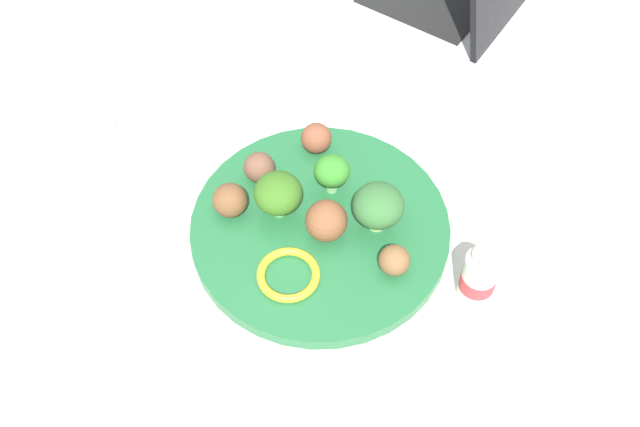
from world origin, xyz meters
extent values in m
plane|color=silver|center=(0.00, 0.00, 0.00)|extent=(4.00, 4.00, 0.00)
cylinder|color=#236638|center=(0.00, 0.00, 0.01)|extent=(0.28, 0.28, 0.02)
cylinder|color=#8CCF74|center=(0.05, 0.01, 0.02)|extent=(0.01, 0.01, 0.02)
ellipsoid|color=#37671E|center=(0.05, 0.01, 0.05)|extent=(0.05, 0.05, 0.04)
cylinder|color=#A5CC6E|center=(-0.05, -0.03, 0.02)|extent=(0.02, 0.02, 0.02)
ellipsoid|color=#336532|center=(-0.05, -0.03, 0.05)|extent=(0.05, 0.05, 0.04)
cylinder|color=#8FD081|center=(0.01, -0.05, 0.02)|extent=(0.01, 0.01, 0.02)
ellipsoid|color=#358228|center=(0.01, -0.05, 0.05)|extent=(0.04, 0.04, 0.03)
sphere|color=brown|center=(-0.09, 0.02, 0.03)|extent=(0.03, 0.03, 0.03)
sphere|color=brown|center=(-0.01, 0.01, 0.04)|extent=(0.04, 0.04, 0.04)
sphere|color=brown|center=(0.09, 0.03, 0.03)|extent=(0.04, 0.04, 0.04)
sphere|color=brown|center=(0.05, -0.09, 0.03)|extent=(0.04, 0.04, 0.04)
sphere|color=brown|center=(0.09, -0.03, 0.03)|extent=(0.03, 0.03, 0.03)
torus|color=yellow|center=(0.00, 0.07, 0.02)|extent=(0.09, 0.09, 0.01)
cube|color=white|center=(0.26, -0.04, 0.00)|extent=(0.17, 0.13, 0.01)
cube|color=silver|center=(0.24, -0.02, 0.01)|extent=(0.09, 0.01, 0.01)
cube|color=silver|center=(0.30, -0.02, 0.01)|extent=(0.03, 0.02, 0.01)
cube|color=white|center=(0.23, -0.05, 0.01)|extent=(0.09, 0.02, 0.01)
cube|color=silver|center=(0.31, -0.06, 0.01)|extent=(0.06, 0.02, 0.01)
cylinder|color=white|center=(-0.18, 0.00, 0.03)|extent=(0.04, 0.04, 0.07)
cylinder|color=red|center=(-0.18, 0.00, 0.03)|extent=(0.04, 0.04, 0.02)
cylinder|color=silver|center=(-0.18, 0.00, 0.07)|extent=(0.03, 0.03, 0.01)
camera|label=1|loc=(-0.21, 0.43, 0.70)|focal=43.53mm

